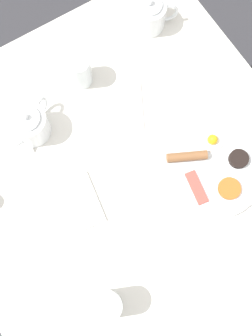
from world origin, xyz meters
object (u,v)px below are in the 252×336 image
object	(u,v)px
teapot_near	(30,124)
water_glass_short	(108,305)
water_glass_tall	(79,71)
fork_by_plate	(140,105)
breakfast_plate	(212,166)
teapot_far	(149,15)
knife_by_plate	(187,290)
napkin_folded	(82,201)

from	to	relation	value
teapot_near	water_glass_short	world-z (taller)	teapot_near
water_glass_tall	fork_by_plate	bearing A→B (deg)	32.33
breakfast_plate	water_glass_short	world-z (taller)	water_glass_short
water_glass_short	teapot_far	bearing A→B (deg)	140.46
water_glass_tall	teapot_far	bearing A→B (deg)	101.44
water_glass_short	fork_by_plate	xyz separation A→B (m)	(-0.42, 0.36, -0.05)
teapot_far	teapot_near	bearing A→B (deg)	38.17
teapot_near	teapot_far	world-z (taller)	same
teapot_far	fork_by_plate	xyz separation A→B (m)	(0.22, -0.17, -0.04)
breakfast_plate	knife_by_plate	distance (m)	0.34
fork_by_plate	water_glass_short	bearing A→B (deg)	-40.53
knife_by_plate	napkin_folded	bearing A→B (deg)	-161.70
teapot_near	knife_by_plate	world-z (taller)	teapot_near
fork_by_plate	teapot_far	bearing A→B (deg)	142.45
breakfast_plate	teapot_near	size ratio (longest dim) A/B	1.78
teapot_near	teapot_far	size ratio (longest dim) A/B	0.93
breakfast_plate	teapot_far	size ratio (longest dim) A/B	1.66
napkin_folded	knife_by_plate	xyz separation A→B (m)	(0.34, 0.11, -0.00)
water_glass_tall	teapot_near	bearing A→B (deg)	-70.44
fork_by_plate	water_glass_tall	bearing A→B (deg)	-147.67
teapot_near	teapot_far	bearing A→B (deg)	162.41
breakfast_plate	fork_by_plate	bearing A→B (deg)	-165.36
breakfast_plate	knife_by_plate	world-z (taller)	breakfast_plate
breakfast_plate	water_glass_short	distance (m)	0.46
fork_by_plate	teapot_near	bearing A→B (deg)	-107.62
napkin_folded	fork_by_plate	xyz separation A→B (m)	(-0.16, 0.29, -0.00)
water_glass_short	knife_by_plate	world-z (taller)	water_glass_short
teapot_far	fork_by_plate	bearing A→B (deg)	75.72
napkin_folded	water_glass_tall	bearing A→B (deg)	150.54
water_glass_short	knife_by_plate	bearing A→B (deg)	67.61
water_glass_tall	knife_by_plate	bearing A→B (deg)	-5.88
teapot_near	knife_by_plate	bearing A→B (deg)	69.61
breakfast_plate	teapot_near	world-z (taller)	teapot_near
teapot_far	water_glass_tall	bearing A→B (deg)	34.71
water_glass_short	napkin_folded	bearing A→B (deg)	164.30
breakfast_plate	teapot_far	world-z (taller)	teapot_far
breakfast_plate	fork_by_plate	size ratio (longest dim) A/B	1.81
teapot_near	knife_by_plate	xyz separation A→B (m)	(0.59, 0.13, -0.04)
breakfast_plate	water_glass_short	xyz separation A→B (m)	(0.16, -0.43, 0.04)
teapot_far	water_glass_short	world-z (taller)	teapot_far
fork_by_plate	breakfast_plate	bearing A→B (deg)	14.64
knife_by_plate	teapot_far	bearing A→B (deg)	154.56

